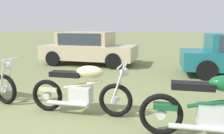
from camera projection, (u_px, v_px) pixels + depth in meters
The scene contains 4 objects.
ground_plane at pixel (77, 113), 4.46m from camera, with size 120.00×120.00×0.00m, color olive.
motorcycle_cream at pixel (81, 90), 4.36m from camera, with size 1.98×0.90×1.02m.
motorcycle_green at pixel (213, 108), 3.34m from camera, with size 2.03×0.92×1.02m.
car_beige at pixel (88, 46), 10.12m from camera, with size 4.37×2.76×1.43m.
Camera 1 is at (2.68, -3.34, 1.68)m, focal length 36.67 mm.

